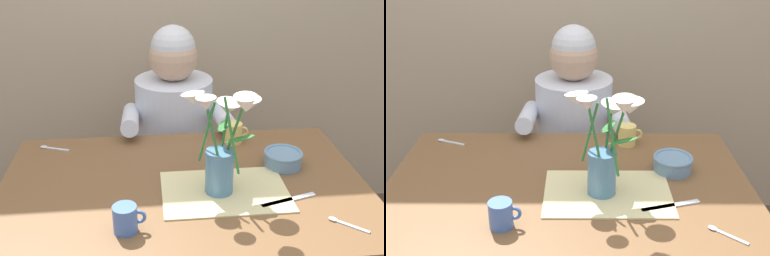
{
  "view_description": "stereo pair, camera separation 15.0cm",
  "coord_description": "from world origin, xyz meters",
  "views": [
    {
      "loc": [
        -0.11,
        -1.31,
        1.53
      ],
      "look_at": [
        0.03,
        0.05,
        0.92
      ],
      "focal_mm": 43.62,
      "sensor_mm": 36.0,
      "label": 1
    },
    {
      "loc": [
        0.04,
        -1.32,
        1.53
      ],
      "look_at": [
        0.03,
        0.05,
        0.92
      ],
      "focal_mm": 43.62,
      "sensor_mm": 36.0,
      "label": 2
    }
  ],
  "objects": [
    {
      "name": "coffee_cup",
      "position": [
        -0.18,
        -0.23,
        0.78
      ],
      "size": [
        0.09,
        0.07,
        0.08
      ],
      "color": "#476BB7",
      "rests_on": "dining_table"
    },
    {
      "name": "dining_table",
      "position": [
        0.0,
        0.0,
        0.64
      ],
      "size": [
        1.2,
        0.8,
        0.74
      ],
      "color": "brown",
      "rests_on": "ground_plane"
    },
    {
      "name": "flower_vase",
      "position": [
        0.12,
        -0.06,
        0.93
      ],
      "size": [
        0.26,
        0.25,
        0.36
      ],
      "color": "teal",
      "rests_on": "dining_table"
    },
    {
      "name": "spoon_1",
      "position": [
        -0.48,
        0.32,
        0.74
      ],
      "size": [
        0.12,
        0.06,
        0.01
      ],
      "color": "silver",
      "rests_on": "dining_table"
    },
    {
      "name": "dinner_knife",
      "position": [
        0.31,
        -0.13,
        0.74
      ],
      "size": [
        0.19,
        0.07,
        0.0
      ],
      "primitive_type": "cube",
      "rotation": [
        0.0,
        0.0,
        0.29
      ],
      "color": "silver",
      "rests_on": "dining_table"
    },
    {
      "name": "ceramic_bowl",
      "position": [
        0.36,
        0.09,
        0.77
      ],
      "size": [
        0.14,
        0.14,
        0.06
      ],
      "color": "#6689A8",
      "rests_on": "dining_table"
    },
    {
      "name": "tea_cup",
      "position": [
        0.22,
        0.3,
        0.78
      ],
      "size": [
        0.09,
        0.07,
        0.08
      ],
      "color": "#E5C666",
      "rests_on": "dining_table"
    },
    {
      "name": "spoon_0",
      "position": [
        0.43,
        -0.26,
        0.74
      ],
      "size": [
        0.1,
        0.09,
        0.01
      ],
      "color": "silver",
      "rests_on": "dining_table"
    },
    {
      "name": "seated_person",
      "position": [
        0.01,
        0.62,
        0.56
      ],
      "size": [
        0.45,
        0.47,
        1.14
      ],
      "rotation": [
        0.0,
        0.0,
        0.02
      ],
      "color": "#4C4C56",
      "rests_on": "ground_plane"
    },
    {
      "name": "striped_placemat",
      "position": [
        0.13,
        -0.06,
        0.74
      ],
      "size": [
        0.4,
        0.28,
        0.0
      ],
      "primitive_type": "cube",
      "color": "beige",
      "rests_on": "dining_table"
    }
  ]
}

